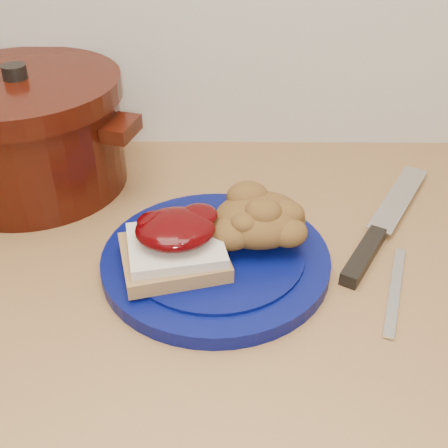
{
  "coord_description": "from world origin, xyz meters",
  "views": [
    {
      "loc": [
        0.05,
        0.91,
        1.35
      ],
      "look_at": [
        0.05,
        1.48,
        0.95
      ],
      "focal_mm": 45.0,
      "sensor_mm": 36.0,
      "label": 1
    }
  ],
  "objects_px": {
    "plate": "(216,260)",
    "butter_knife": "(395,289)",
    "dutch_oven": "(28,132)",
    "chef_knife": "(374,238)"
  },
  "relations": [
    {
      "from": "plate",
      "to": "butter_knife",
      "type": "relative_size",
      "value": 1.74
    },
    {
      "from": "chef_knife",
      "to": "butter_knife",
      "type": "height_order",
      "value": "chef_knife"
    },
    {
      "from": "plate",
      "to": "butter_knife",
      "type": "height_order",
      "value": "plate"
    },
    {
      "from": "butter_knife",
      "to": "chef_knife",
      "type": "bearing_deg",
      "value": 21.86
    },
    {
      "from": "butter_knife",
      "to": "dutch_oven",
      "type": "distance_m",
      "value": 0.56
    },
    {
      "from": "plate",
      "to": "butter_knife",
      "type": "bearing_deg",
      "value": -12.21
    },
    {
      "from": "butter_knife",
      "to": "dutch_oven",
      "type": "xyz_separation_m",
      "value": [
        -0.49,
        0.25,
        0.08
      ]
    },
    {
      "from": "chef_knife",
      "to": "dutch_oven",
      "type": "height_order",
      "value": "dutch_oven"
    },
    {
      "from": "plate",
      "to": "chef_knife",
      "type": "bearing_deg",
      "value": 12.94
    },
    {
      "from": "dutch_oven",
      "to": "plate",
      "type": "bearing_deg",
      "value": -35.91
    }
  ]
}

